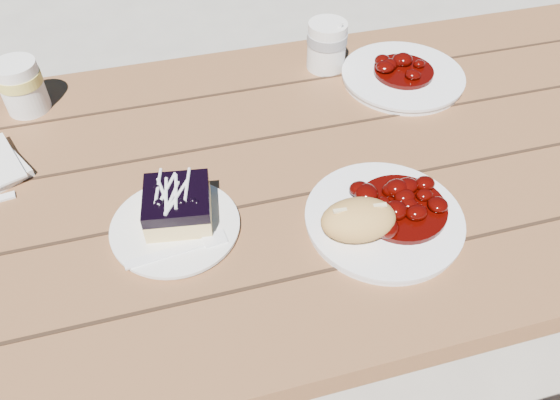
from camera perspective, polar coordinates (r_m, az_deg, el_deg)
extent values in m
plane|color=#A7A297|center=(1.57, -0.94, -17.14)|extent=(60.00, 60.00, 0.00)
cube|color=brown|center=(0.98, -1.45, 2.27)|extent=(2.00, 0.80, 0.05)
cube|color=brown|center=(1.79, 24.49, 5.42)|extent=(0.07, 0.07, 0.70)
cube|color=brown|center=(1.66, -6.91, 10.21)|extent=(1.80, 0.25, 0.04)
cube|color=brown|center=(2.03, 16.60, 8.10)|extent=(0.06, 0.06, 0.42)
cylinder|color=white|center=(0.88, 10.78, -2.03)|extent=(0.25, 0.25, 0.02)
ellipsoid|color=tan|center=(0.82, 8.18, -2.06)|extent=(0.12, 0.09, 0.06)
cylinder|color=white|center=(0.88, -10.87, -2.80)|extent=(0.20, 0.20, 0.01)
cube|color=#F6D686|center=(0.87, -10.55, -1.01)|extent=(0.11, 0.11, 0.03)
cube|color=black|center=(0.85, -10.79, 0.22)|extent=(0.11, 0.11, 0.02)
cylinder|color=white|center=(1.20, 4.90, 15.78)|extent=(0.08, 0.08, 0.10)
cylinder|color=white|center=(1.20, 12.68, 12.44)|extent=(0.25, 0.25, 0.02)
cylinder|color=white|center=(1.18, -25.38, 10.67)|extent=(0.08, 0.08, 0.10)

